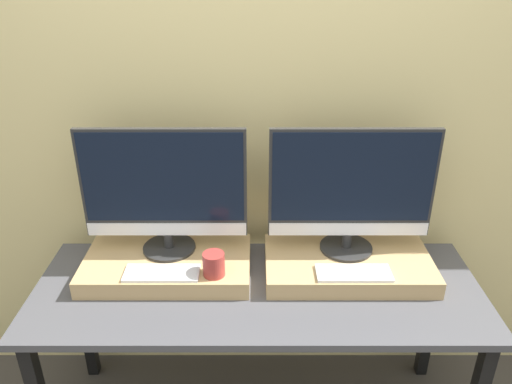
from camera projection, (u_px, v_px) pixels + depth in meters
The scene contains 9 objects.
wall_back at pixel (256, 117), 2.08m from camera, with size 8.00×0.04×2.60m.
workbench at pixel (256, 302), 2.01m from camera, with size 1.77×0.65×0.72m.
wooden_riser_left at pixel (166, 265), 2.05m from camera, with size 0.68×0.37×0.07m.
monitor_left at pixel (162, 189), 1.97m from camera, with size 0.66×0.22×0.53m.
keyboard_left at pixel (160, 273), 1.93m from camera, with size 0.29×0.11×0.01m.
mug at pixel (212, 264), 1.91m from camera, with size 0.09×0.09×0.09m.
wooden_riser_right at pixel (346, 265), 2.06m from camera, with size 0.68×0.37×0.07m.
monitor_right at pixel (350, 189), 1.97m from camera, with size 0.66×0.22×0.53m.
keyboard_right at pixel (352, 273), 1.93m from camera, with size 0.29×0.11×0.01m.
Camera 1 is at (-0.01, -1.29, 1.93)m, focal length 35.00 mm.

